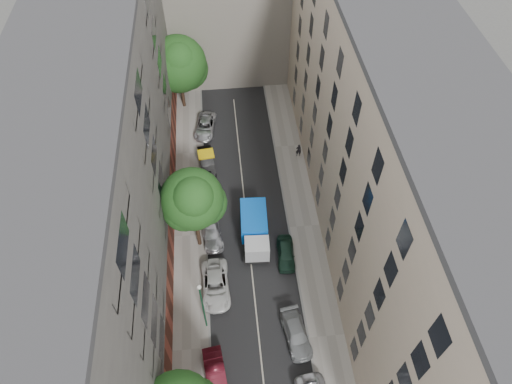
{
  "coord_description": "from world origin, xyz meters",
  "views": [
    {
      "loc": [
        -1.65,
        -24.81,
        36.4
      ],
      "look_at": [
        0.8,
        -0.07,
        6.0
      ],
      "focal_mm": 32.0,
      "sensor_mm": 36.0,
      "label": 1
    }
  ],
  "objects": [
    {
      "name": "car_right_2",
      "position": [
        3.23,
        -3.19,
        0.66
      ],
      "size": [
        1.79,
        3.94,
        1.31
      ],
      "primitive_type": "imported",
      "rotation": [
        0.0,
        0.0,
        -0.06
      ],
      "color": "#152F22",
      "rests_on": "ground"
    },
    {
      "name": "building_right",
      "position": [
        11.0,
        0.0,
        10.0
      ],
      "size": [
        8.0,
        44.0,
        20.0
      ],
      "primitive_type": "cube",
      "color": "tan",
      "rests_on": "ground"
    },
    {
      "name": "pedestrian",
      "position": [
        6.4,
        9.41,
        0.97
      ],
      "size": [
        0.64,
        0.47,
        1.63
      ],
      "primitive_type": "imported",
      "rotation": [
        0.0,
        0.0,
        3.0
      ],
      "color": "black",
      "rests_on": "sidewalk_right"
    },
    {
      "name": "sidewalk_left",
      "position": [
        -5.5,
        0.0,
        0.07
      ],
      "size": [
        3.0,
        44.0,
        0.15
      ],
      "primitive_type": "cube",
      "color": "gray",
      "rests_on": "ground"
    },
    {
      "name": "car_left_4",
      "position": [
        -3.6,
        5.4,
        0.66
      ],
      "size": [
        1.76,
        3.97,
        1.33
      ],
      "primitive_type": "imported",
      "rotation": [
        0.0,
        0.0,
        0.05
      ],
      "color": "black",
      "rests_on": "ground"
    },
    {
      "name": "tree_mid",
      "position": [
        -4.5,
        -1.11,
        6.68
      ],
      "size": [
        5.57,
        5.33,
        9.66
      ],
      "color": "#382619",
      "rests_on": "sidewalk_left"
    },
    {
      "name": "car_left_2",
      "position": [
        -3.29,
        -5.8,
        0.71
      ],
      "size": [
        2.48,
        5.18,
        1.42
      ],
      "primitive_type": "imported",
      "rotation": [
        0.0,
        0.0,
        0.02
      ],
      "color": "silver",
      "rests_on": "ground"
    },
    {
      "name": "car_left_3",
      "position": [
        -3.47,
        -0.2,
        0.64
      ],
      "size": [
        2.44,
        4.66,
        1.29
      ],
      "primitive_type": "imported",
      "rotation": [
        0.0,
        0.0,
        0.15
      ],
      "color": "#B7B7BC",
      "rests_on": "ground"
    },
    {
      "name": "sidewalk_right",
      "position": [
        5.5,
        0.0,
        0.07
      ],
      "size": [
        3.0,
        44.0,
        0.15
      ],
      "primitive_type": "cube",
      "color": "gray",
      "rests_on": "ground"
    },
    {
      "name": "building_left",
      "position": [
        -11.0,
        0.0,
        10.0
      ],
      "size": [
        8.0,
        44.0,
        20.0
      ],
      "primitive_type": "cube",
      "color": "#504D4A",
      "rests_on": "ground"
    },
    {
      "name": "road_surface",
      "position": [
        0.0,
        0.0,
        0.01
      ],
      "size": [
        8.0,
        44.0,
        0.02
      ],
      "primitive_type": "cube",
      "color": "black",
      "rests_on": "ground"
    },
    {
      "name": "tree_far",
      "position": [
        -5.95,
        18.99,
        5.93
      ],
      "size": [
        6.51,
        6.41,
        9.14
      ],
      "color": "#382619",
      "rests_on": "sidewalk_left"
    },
    {
      "name": "ground",
      "position": [
        0.0,
        0.0,
        0.0
      ],
      "size": [
        120.0,
        120.0,
        0.0
      ],
      "primitive_type": "plane",
      "color": "#4C4C49",
      "rests_on": "ground"
    },
    {
      "name": "car_left_6",
      "position": [
        -3.6,
        14.6,
        0.65
      ],
      "size": [
        2.94,
        5.0,
        1.3
      ],
      "primitive_type": "imported",
      "rotation": [
        0.0,
        0.0,
        -0.17
      ],
      "color": "#B4B5B9",
      "rests_on": "ground"
    },
    {
      "name": "lamp_post",
      "position": [
        -4.2,
        -9.13,
        4.36
      ],
      "size": [
        0.36,
        0.36,
        6.9
      ],
      "color": "#185533",
      "rests_on": "sidewalk_left"
    },
    {
      "name": "car_left_1",
      "position": [
        -3.6,
        -13.4,
        0.71
      ],
      "size": [
        2.03,
        4.46,
        1.42
      ],
      "primitive_type": "imported",
      "rotation": [
        0.0,
        0.0,
        0.13
      ],
      "color": "#4D0F19",
      "rests_on": "ground"
    },
    {
      "name": "car_right_1",
      "position": [
        3.0,
        -10.8,
        0.64
      ],
      "size": [
        2.43,
        4.64,
        1.28
      ],
      "primitive_type": "imported",
      "rotation": [
        0.0,
        0.0,
        0.15
      ],
      "color": "gray",
      "rests_on": "ground"
    },
    {
      "name": "car_left_5",
      "position": [
        -3.6,
        9.0,
        0.71
      ],
      "size": [
        1.98,
        4.43,
        1.41
      ],
      "primitive_type": "imported",
      "rotation": [
        0.0,
        0.0,
        0.11
      ],
      "color": "black",
      "rests_on": "ground"
    },
    {
      "name": "tarp_truck",
      "position": [
        0.6,
        -0.88,
        1.5
      ],
      "size": [
        2.58,
        5.98,
        2.72
      ],
      "rotation": [
        0.0,
        0.0,
        -0.05
      ],
      "color": "black",
      "rests_on": "ground"
    }
  ]
}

